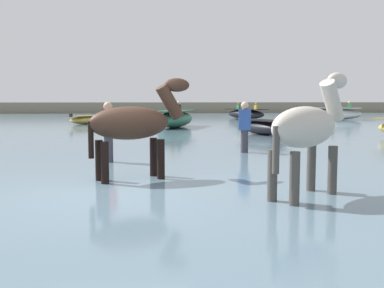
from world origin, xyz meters
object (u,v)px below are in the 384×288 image
boat_distant_east (246,114)px  boat_near_port (175,119)px  horse_lead_dark_bay (134,126)px  horse_trailing_pinto (308,130)px  boat_distant_west (264,127)px  boat_mid_channel (87,120)px  person_wading_mid (108,136)px  person_onlooker_right (245,130)px  boat_far_offshore (333,114)px

boat_distant_east → boat_near_port: bearing=-120.9°
boat_distant_east → horse_lead_dark_bay: bearing=-106.8°
horse_trailing_pinto → boat_distant_west: (2.41, 11.52, -0.67)m
horse_lead_dark_bay → boat_distant_east: size_ratio=0.53×
boat_mid_channel → person_wading_mid: person_wading_mid is taller
boat_distant_east → person_wading_mid: (-8.10, -22.35, 0.22)m
boat_near_port → boat_mid_channel: (-4.85, 3.82, -0.19)m
person_onlooker_right → horse_trailing_pinto: bearing=-93.0°
horse_lead_dark_bay → boat_distant_west: (4.91, 9.83, -0.65)m
boat_distant_east → person_onlooker_right: person_onlooker_right is taller
boat_distant_east → boat_mid_channel: bearing=-151.1°
boat_distant_east → boat_far_offshore: boat_far_offshore is taller
horse_trailing_pinto → boat_far_offshore: horse_trailing_pinto is taller
boat_distant_west → person_onlooker_right: bearing=-109.4°
boat_near_port → person_wading_mid: 12.85m
horse_trailing_pinto → boat_mid_channel: size_ratio=0.85×
person_wading_mid → person_onlooker_right: 3.75m
boat_mid_channel → horse_lead_dark_bay: bearing=-80.3°
boat_near_port → boat_distant_east: bearing=59.1°
boat_far_offshore → person_onlooker_right: person_onlooker_right is taller
boat_near_port → boat_far_offshore: bearing=34.0°
boat_near_port → person_onlooker_right: 11.20m
person_onlooker_right → person_wading_mid: bearing=-156.4°
horse_lead_dark_bay → boat_far_offshore: 26.42m
boat_distant_west → boat_far_offshore: 15.47m
horse_trailing_pinto → boat_mid_channel: horse_trailing_pinto is taller
boat_distant_east → person_onlooker_right: (-4.66, -20.85, 0.22)m
horse_trailing_pinto → boat_distant_west: size_ratio=0.71×
boat_near_port → boat_distant_west: (3.26, -5.11, -0.14)m
boat_distant_west → person_wading_mid: bearing=-126.4°
horse_trailing_pinto → boat_far_offshore: 26.79m
person_onlooker_right → boat_mid_channel: bearing=111.8°
horse_lead_dark_bay → person_onlooker_right: size_ratio=1.27×
horse_lead_dark_bay → boat_far_offshore: bearing=59.7°
boat_near_port → person_wading_mid: bearing=-100.3°
horse_trailing_pinto → boat_mid_channel: 21.25m
boat_distant_west → boat_near_port: bearing=122.5°
person_wading_mid → boat_mid_channel: bearing=98.8°
boat_distant_west → person_onlooker_right: 6.39m
person_onlooker_right → boat_near_port: bearing=95.9°
person_wading_mid → boat_far_offshore: bearing=55.8°
horse_lead_dark_bay → boat_mid_channel: horse_lead_dark_bay is taller
boat_distant_west → boat_mid_channel: size_ratio=1.20×
boat_distant_west → boat_mid_channel: bearing=132.2°
boat_distant_west → boat_far_offshore: bearing=57.1°
boat_distant_east → boat_far_offshore: size_ratio=0.98×
person_wading_mid → person_onlooker_right: bearing=23.6°
boat_far_offshore → person_wading_mid: 24.81m
horse_lead_dark_bay → horse_trailing_pinto: bearing=-34.1°
horse_lead_dark_bay → person_wading_mid: horse_lead_dark_bay is taller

